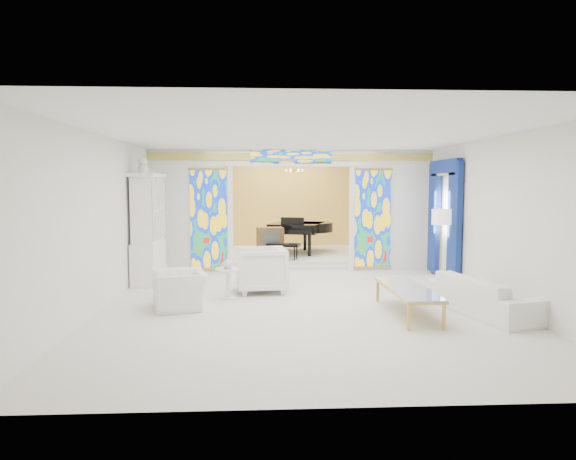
{
  "coord_description": "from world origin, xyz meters",
  "views": [
    {
      "loc": [
        -0.73,
        -10.71,
        2.13
      ],
      "look_at": [
        -0.17,
        0.2,
        1.17
      ],
      "focal_mm": 32.0,
      "sensor_mm": 36.0,
      "label": 1
    }
  ],
  "objects": [
    {
      "name": "wall_back",
      "position": [
        0.0,
        6.0,
        1.5
      ],
      "size": [
        7.0,
        0.02,
        3.0
      ],
      "primitive_type": "cube",
      "color": "silver",
      "rests_on": "floor"
    },
    {
      "name": "side_table",
      "position": [
        -1.37,
        -1.16,
        0.38
      ],
      "size": [
        0.57,
        0.57,
        0.57
      ],
      "rotation": [
        0.0,
        0.0,
        -0.28
      ],
      "color": "white",
      "rests_on": "floor"
    },
    {
      "name": "wall_left",
      "position": [
        -3.5,
        0.0,
        1.5
      ],
      "size": [
        0.02,
        12.0,
        3.0
      ],
      "primitive_type": "cube",
      "color": "silver",
      "rests_on": "floor"
    },
    {
      "name": "floor_lamp",
      "position": [
        3.0,
        -0.25,
        1.39
      ],
      "size": [
        0.44,
        0.44,
        1.63
      ],
      "rotation": [
        0.0,
        0.0,
        0.12
      ],
      "color": "gold",
      "rests_on": "floor"
    },
    {
      "name": "blue_drapes",
      "position": [
        3.4,
        0.7,
        1.58
      ],
      "size": [
        0.14,
        1.85,
        2.65
      ],
      "color": "navy",
      "rests_on": "wall_right"
    },
    {
      "name": "stained_glass_right",
      "position": [
        2.03,
        1.89,
        1.3
      ],
      "size": [
        0.9,
        0.04,
        2.4
      ],
      "primitive_type": "cube",
      "color": "gold",
      "rests_on": "partition_wall"
    },
    {
      "name": "coffee_table",
      "position": [
        1.66,
        -2.5,
        0.42
      ],
      "size": [
        0.66,
        2.05,
        0.45
      ],
      "rotation": [
        0.0,
        0.0,
        0.02
      ],
      "color": "silver",
      "rests_on": "floor"
    },
    {
      "name": "partition_wall",
      "position": [
        0.0,
        2.0,
        1.65
      ],
      "size": [
        7.0,
        0.22,
        3.0
      ],
      "color": "silver",
      "rests_on": "floor"
    },
    {
      "name": "alcove_platform",
      "position": [
        0.0,
        4.1,
        0.09
      ],
      "size": [
        6.8,
        3.8,
        0.18
      ],
      "primitive_type": "cube",
      "color": "silver",
      "rests_on": "floor"
    },
    {
      "name": "sofa",
      "position": [
        2.95,
        -2.54,
        0.31
      ],
      "size": [
        1.33,
        2.27,
        0.62
      ],
      "primitive_type": "imported",
      "rotation": [
        0.0,
        0.0,
        1.82
      ],
      "color": "silver",
      "rests_on": "floor"
    },
    {
      "name": "armchair_right",
      "position": [
        -0.75,
        -0.57,
        0.45
      ],
      "size": [
        1.07,
        1.05,
        0.9
      ],
      "primitive_type": "imported",
      "rotation": [
        0.0,
        0.0,
        -1.48
      ],
      "color": "white",
      "rests_on": "floor"
    },
    {
      "name": "stained_glass_transom",
      "position": [
        0.0,
        1.89,
        2.82
      ],
      "size": [
        2.0,
        0.04,
        0.34
      ],
      "primitive_type": "cube",
      "color": "gold",
      "rests_on": "partition_wall"
    },
    {
      "name": "wall_front",
      "position": [
        0.0,
        -6.0,
        1.5
      ],
      "size": [
        7.0,
        0.02,
        3.0
      ],
      "primitive_type": "cube",
      "color": "silver",
      "rests_on": "floor"
    },
    {
      "name": "ceiling",
      "position": [
        0.0,
        0.0,
        3.0
      ],
      "size": [
        7.0,
        12.0,
        0.02
      ],
      "primitive_type": "cube",
      "color": "white",
      "rests_on": "wall_back"
    },
    {
      "name": "gold_curtain_back",
      "position": [
        0.0,
        5.88,
        1.5
      ],
      "size": [
        6.7,
        0.1,
        2.9
      ],
      "primitive_type": "cube",
      "color": "gold",
      "rests_on": "wall_back"
    },
    {
      "name": "stained_glass_left",
      "position": [
        -2.03,
        1.89,
        1.3
      ],
      "size": [
        0.9,
        0.04,
        2.4
      ],
      "primitive_type": "cube",
      "color": "gold",
      "rests_on": "partition_wall"
    },
    {
      "name": "armchair_left",
      "position": [
        -2.16,
        -1.86,
        0.32
      ],
      "size": [
        1.09,
        1.18,
        0.64
      ],
      "primitive_type": "imported",
      "rotation": [
        0.0,
        0.0,
        -1.31
      ],
      "color": "silver",
      "rests_on": "floor"
    },
    {
      "name": "floor",
      "position": [
        0.0,
        0.0,
        0.0
      ],
      "size": [
        12.0,
        12.0,
        0.0
      ],
      "primitive_type": "plane",
      "color": "silver",
      "rests_on": "ground"
    },
    {
      "name": "grand_piano",
      "position": [
        0.44,
        4.08,
        0.89
      ],
      "size": [
        2.18,
        2.75,
        1.06
      ],
      "rotation": [
        0.0,
        0.0,
        -0.32
      ],
      "color": "black",
      "rests_on": "alcove_platform"
    },
    {
      "name": "tv_console",
      "position": [
        -0.51,
        3.14,
        0.71
      ],
      "size": [
        0.76,
        0.57,
        0.81
      ],
      "rotation": [
        0.0,
        0.0,
        0.14
      ],
      "color": "brown",
      "rests_on": "alcove_platform"
    },
    {
      "name": "chandelier",
      "position": [
        0.2,
        4.0,
        2.55
      ],
      "size": [
        0.48,
        0.48,
        0.3
      ],
      "primitive_type": "cylinder",
      "color": "gold",
      "rests_on": "ceiling"
    },
    {
      "name": "china_cabinet",
      "position": [
        -3.22,
        0.6,
        1.17
      ],
      "size": [
        0.56,
        1.46,
        2.72
      ],
      "color": "white",
      "rests_on": "floor"
    },
    {
      "name": "vase",
      "position": [
        -1.37,
        -1.16,
        0.68
      ],
      "size": [
        0.2,
        0.2,
        0.21
      ],
      "primitive_type": "imported",
      "rotation": [
        0.0,
        0.0,
        0.01
      ],
      "color": "silver",
      "rests_on": "side_table"
    },
    {
      "name": "wall_right",
      "position": [
        3.5,
        0.0,
        1.5
      ],
      "size": [
        0.02,
        12.0,
        3.0
      ],
      "primitive_type": "cube",
      "color": "silver",
      "rests_on": "floor"
    }
  ]
}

